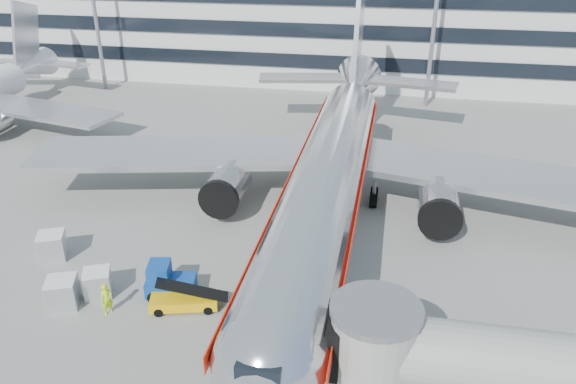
% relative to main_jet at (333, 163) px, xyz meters
% --- Properties ---
extents(ground, '(180.00, 180.00, 0.00)m').
position_rel_main_jet_xyz_m(ground, '(0.00, -11.72, -4.23)').
color(ground, gray).
rests_on(ground, ground).
extents(lead_in_line, '(0.25, 70.00, 0.01)m').
position_rel_main_jet_xyz_m(lead_in_line, '(0.00, -1.72, -4.23)').
color(lead_in_line, yellow).
rests_on(lead_in_line, ground).
extents(main_jet, '(50.95, 48.70, 16.06)m').
position_rel_main_jet_xyz_m(main_jet, '(0.00, 0.00, 0.00)').
color(main_jet, silver).
rests_on(main_jet, ground).
extents(jet_bridge, '(17.80, 4.50, 7.00)m').
position_rel_main_jet_xyz_m(jet_bridge, '(12.18, -19.72, -0.36)').
color(jet_bridge, silver).
rests_on(jet_bridge, ground).
extents(terminal, '(150.00, 24.25, 15.60)m').
position_rel_main_jet_xyz_m(terminal, '(0.00, 46.23, 3.57)').
color(terminal, silver).
rests_on(terminal, ground).
extents(belt_loader, '(4.27, 2.41, 1.99)m').
position_rel_main_jet_xyz_m(belt_loader, '(-7.07, -13.78, -3.67)').
color(belt_loader, '#F2B70A').
rests_on(belt_loader, ground).
extents(baggage_tug, '(3.26, 2.42, 2.23)m').
position_rel_main_jet_xyz_m(baggage_tug, '(-8.52, -12.66, -3.26)').
color(baggage_tug, '#0D3D94').
rests_on(baggage_tug, ground).
extents(cargo_container_left, '(2.08, 2.08, 1.68)m').
position_rel_main_jet_xyz_m(cargo_container_left, '(-12.75, -13.47, -3.39)').
color(cargo_container_left, silver).
rests_on(cargo_container_left, ground).
extents(cargo_container_right, '(2.25, 2.25, 1.83)m').
position_rel_main_jet_xyz_m(cargo_container_right, '(-17.87, -10.17, -3.32)').
color(cargo_container_right, silver).
rests_on(cargo_container_right, ground).
extents(cargo_container_front, '(2.19, 2.19, 1.81)m').
position_rel_main_jet_xyz_m(cargo_container_front, '(-14.27, -14.87, -3.33)').
color(cargo_container_front, silver).
rests_on(cargo_container_front, ground).
extents(ramp_worker, '(0.82, 0.88, 2.03)m').
position_rel_main_jet_xyz_m(ramp_worker, '(-11.28, -15.10, -3.22)').
color(ramp_worker, '#D0FF1A').
rests_on(ramp_worker, ground).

